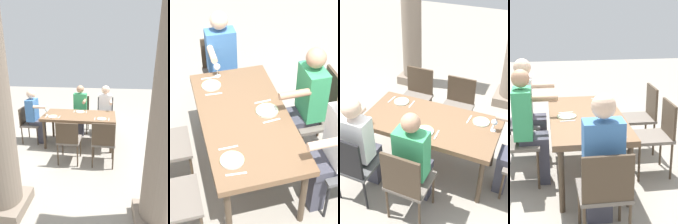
# 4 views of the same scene
# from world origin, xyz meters

# --- Properties ---
(ground_plane) EXTENTS (16.00, 16.00, 0.00)m
(ground_plane) POSITION_xyz_m (0.00, 0.00, 0.00)
(ground_plane) COLOR gray
(dining_table) EXTENTS (1.64, 0.83, 0.74)m
(dining_table) POSITION_xyz_m (0.00, 0.00, 0.67)
(dining_table) COLOR brown
(dining_table) RESTS_ON ground
(chair_mid_south) EXTENTS (0.44, 0.44, 0.98)m
(chair_mid_south) POSITION_xyz_m (0.08, -0.84, 0.56)
(chair_mid_south) COLOR #6A6158
(chair_mid_south) RESTS_ON ground
(chair_head_east) EXTENTS (0.44, 0.44, 0.87)m
(chair_head_east) POSITION_xyz_m (1.24, 0.00, 0.51)
(chair_head_east) COLOR #6A6158
(chair_head_east) RESTS_ON ground
(diner_woman_green) EXTENTS (0.49, 0.35, 1.30)m
(diner_woman_green) POSITION_xyz_m (1.06, 0.00, 0.69)
(diner_woman_green) COLOR #3F3F4C
(diner_woman_green) RESTS_ON ground
(diner_man_white) EXTENTS (0.35, 0.50, 1.31)m
(diner_man_white) POSITION_xyz_m (-0.58, -0.66, 0.71)
(diner_man_white) COLOR #3F3F4C
(diner_man_white) RESTS_ON ground
(diner_guest_third) EXTENTS (0.35, 0.49, 1.31)m
(diner_guest_third) POSITION_xyz_m (0.08, -0.64, 0.70)
(diner_guest_third) COLOR #3F3F4C
(diner_guest_third) RESTS_ON ground
(plate_0) EXTENTS (0.20, 0.20, 0.02)m
(plate_0) POSITION_xyz_m (-0.53, 0.24, 0.75)
(plate_0) COLOR white
(plate_0) RESTS_ON dining_table
(fork_0) EXTENTS (0.03, 0.17, 0.01)m
(fork_0) POSITION_xyz_m (-0.68, 0.24, 0.74)
(fork_0) COLOR silver
(fork_0) RESTS_ON dining_table
(spoon_0) EXTENTS (0.02, 0.17, 0.01)m
(spoon_0) POSITION_xyz_m (-0.38, 0.24, 0.74)
(spoon_0) COLOR silver
(spoon_0) RESTS_ON dining_table
(plate_1) EXTENTS (0.22, 0.22, 0.02)m
(plate_1) POSITION_xyz_m (0.01, -0.22, 0.75)
(plate_1) COLOR white
(plate_1) RESTS_ON dining_table
(fork_1) EXTENTS (0.03, 0.17, 0.01)m
(fork_1) POSITION_xyz_m (-0.14, -0.22, 0.74)
(fork_1) COLOR silver
(fork_1) RESTS_ON dining_table
(spoon_1) EXTENTS (0.03, 0.17, 0.01)m
(spoon_1) POSITION_xyz_m (0.16, -0.22, 0.74)
(spoon_1) COLOR silver
(spoon_1) RESTS_ON dining_table
(plate_2) EXTENTS (0.20, 0.20, 0.02)m
(plate_2) POSITION_xyz_m (0.56, 0.22, 0.75)
(plate_2) COLOR white
(plate_2) RESTS_ON dining_table
(wine_glass_2) EXTENTS (0.07, 0.07, 0.15)m
(wine_glass_2) POSITION_xyz_m (0.73, 0.12, 0.85)
(wine_glass_2) COLOR white
(wine_glass_2) RESTS_ON dining_table
(fork_2) EXTENTS (0.03, 0.17, 0.01)m
(fork_2) POSITION_xyz_m (0.41, 0.22, 0.74)
(fork_2) COLOR silver
(fork_2) RESTS_ON dining_table
(spoon_2) EXTENTS (0.02, 0.17, 0.01)m
(spoon_2) POSITION_xyz_m (0.71, 0.22, 0.74)
(spoon_2) COLOR silver
(spoon_2) RESTS_ON dining_table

